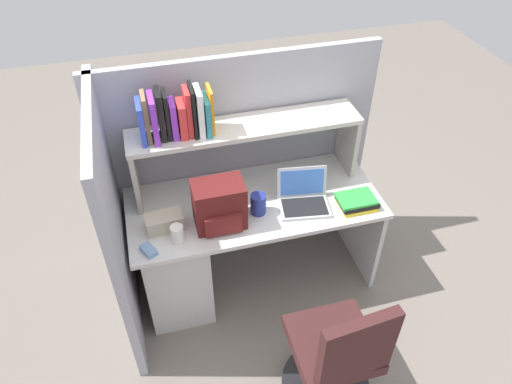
% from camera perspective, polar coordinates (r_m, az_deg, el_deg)
% --- Properties ---
extents(ground_plane, '(8.00, 8.00, 0.00)m').
position_cam_1_polar(ground_plane, '(3.60, -0.21, -9.78)').
color(ground_plane, slate).
extents(desk, '(1.60, 0.70, 0.73)m').
position_cam_1_polar(desk, '(3.25, -6.91, -6.57)').
color(desk, silver).
rests_on(desk, ground_plane).
extents(cubicle_partition_rear, '(1.84, 0.05, 1.55)m').
position_cam_1_polar(cubicle_partition_rear, '(3.33, -1.93, 3.69)').
color(cubicle_partition_rear, '#9E9EA8').
rests_on(cubicle_partition_rear, ground_plane).
extents(cubicle_partition_left, '(0.05, 1.06, 1.55)m').
position_cam_1_polar(cubicle_partition_left, '(2.96, -16.13, -3.90)').
color(cubicle_partition_left, '#9E9EA8').
rests_on(cubicle_partition_left, ground_plane).
extents(overhead_hutch, '(1.44, 0.28, 0.45)m').
position_cam_1_polar(overhead_hutch, '(3.01, -1.25, 6.37)').
color(overhead_hutch, '#BCB7AC').
rests_on(overhead_hutch, desk).
extents(reference_books_on_shelf, '(0.42, 0.18, 0.30)m').
position_cam_1_polar(reference_books_on_shelf, '(2.83, -9.43, 8.88)').
color(reference_books_on_shelf, blue).
rests_on(reference_books_on_shelf, overhead_hutch).
extents(laptop, '(0.35, 0.30, 0.22)m').
position_cam_1_polar(laptop, '(3.04, 5.60, -0.67)').
color(laptop, '#B7BABF').
rests_on(laptop, desk).
extents(backpack, '(0.30, 0.23, 0.30)m').
position_cam_1_polar(backpack, '(2.84, -4.34, -1.60)').
color(backpack, '#591919').
rests_on(backpack, desk).
extents(computer_mouse, '(0.10, 0.12, 0.03)m').
position_cam_1_polar(computer_mouse, '(2.82, -12.53, -6.71)').
color(computer_mouse, '#7299C6').
rests_on(computer_mouse, desk).
extents(paper_cup, '(0.08, 0.08, 0.11)m').
position_cam_1_polar(paper_cup, '(2.83, -9.25, -4.87)').
color(paper_cup, white).
rests_on(paper_cup, desk).
extents(tissue_box, '(0.23, 0.13, 0.10)m').
position_cam_1_polar(tissue_box, '(2.92, -10.74, -3.47)').
color(tissue_box, '#BFB299').
rests_on(tissue_box, desk).
extents(snack_canister, '(0.10, 0.10, 0.13)m').
position_cam_1_polar(snack_canister, '(2.95, 0.18, -1.44)').
color(snack_canister, navy).
rests_on(snack_canister, desk).
extents(desk_book_stack, '(0.24, 0.19, 0.07)m').
position_cam_1_polar(desk_book_stack, '(3.09, 11.77, -1.10)').
color(desk_book_stack, yellow).
rests_on(desk_book_stack, desk).
extents(office_chair, '(0.52, 0.52, 0.93)m').
position_cam_1_polar(office_chair, '(2.80, 9.42, -18.75)').
color(office_chair, black).
rests_on(office_chair, ground_plane).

